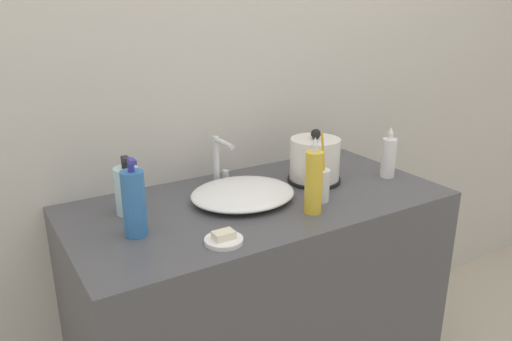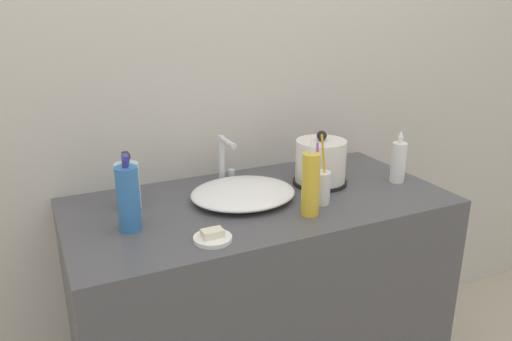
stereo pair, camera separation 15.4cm
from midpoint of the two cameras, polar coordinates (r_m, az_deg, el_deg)
The scene contains 11 objects.
wall_back at distance 1.75m, azimuth -1.53°, elevation 14.25°, with size 6.00×0.04×2.60m.
vanity_counter at distance 1.78m, azimuth 3.00°, elevation -16.03°, with size 1.20×0.59×0.84m.
sink_basin at distance 1.57m, azimuth 1.32°, elevation -2.63°, with size 0.33×0.30×0.04m.
faucet at distance 1.69m, azimuth -1.00°, elevation 1.47°, with size 0.06×0.13×0.17m.
electric_kettle at distance 1.71m, azimuth 9.95°, elevation 0.71°, with size 0.18×0.18×0.19m.
toothbrush_cup at distance 1.56m, azimuth 10.19°, elevation -1.89°, with size 0.06×0.06×0.22m.
lotion_bottle at distance 1.52m, azimuth -11.67°, elevation -1.72°, with size 0.07×0.07×0.18m.
shampoo_bottle at distance 1.37m, azimuth -11.31°, elevation -3.18°, with size 0.06×0.06×0.22m.
mouthwash_bottle at distance 1.80m, azimuth 18.35°, elevation 0.96°, with size 0.05×0.05×0.18m.
hand_cream_bottle at distance 1.45m, azimuth 9.29°, elevation -1.53°, with size 0.05×0.05×0.23m.
soap_dish at distance 1.32m, azimuth -1.63°, elevation -7.72°, with size 0.10×0.10×0.03m.
Camera 2 is at (-0.64, -1.02, 1.44)m, focal length 35.00 mm.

